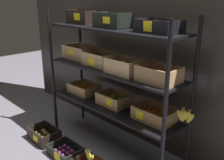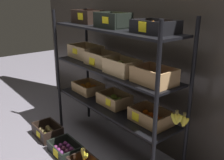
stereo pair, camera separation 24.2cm
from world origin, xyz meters
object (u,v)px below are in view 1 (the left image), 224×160
at_px(display_rack, 113,67).
at_px(crate_ground_plum, 65,152).
at_px(crate_ground_kiwi, 44,136).
at_px(banana_bunch_loose, 90,157).

relative_size(display_rack, crate_ground_plum, 4.81).
distance_m(display_rack, crate_ground_kiwi, 1.11).
bearing_deg(crate_ground_kiwi, display_rack, 36.41).
xyz_separation_m(display_rack, crate_ground_kiwi, (-0.61, -0.45, -0.81)).
height_order(crate_ground_plum, banana_bunch_loose, banana_bunch_loose).
bearing_deg(display_rack, crate_ground_kiwi, -143.59).
relative_size(crate_ground_kiwi, banana_bunch_loose, 2.30).
bearing_deg(display_rack, crate_ground_plum, -114.57).
height_order(crate_ground_kiwi, crate_ground_plum, crate_ground_kiwi).
height_order(display_rack, crate_ground_plum, display_rack).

